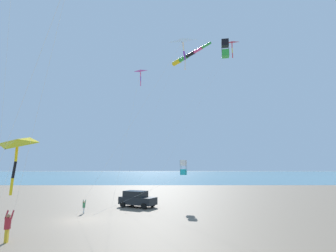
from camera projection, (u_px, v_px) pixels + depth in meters
The scene contains 13 objects.
ground_plane at pixel (79, 220), 22.93m from camera, with size 600.00×600.00×0.00m, color #756654.
ocean_water_strip at pixel (156, 174), 185.84m from camera, with size 240.00×600.00×0.01m, color teal.
parked_car at pixel (137, 199), 30.40m from camera, with size 3.64×4.67×1.85m.
cooler_box at pixel (135, 202), 33.25m from camera, with size 0.62×0.42×0.42m.
person_adult_flyer at pixel (8, 225), 16.12m from camera, with size 0.62×0.50×1.90m.
person_child_grey_jacket at pixel (84, 206), 26.20m from camera, with size 0.43×0.34×1.34m.
kite_box_long_streamer_right at pixel (225, 49), 30.31m from camera, with size 4.39×10.31×19.45m.
kite_box_purple_drifting at pixel (183, 167), 30.18m from camera, with size 5.04×9.59×5.45m.
kite_delta_long_streamer_left at pixel (17, 143), 14.36m from camera, with size 5.65×5.27×6.45m.
kite_delta_white_trailing at pixel (232, 43), 36.00m from camera, with size 1.64×15.63×22.25m.
kite_delta_blue_topmost at pixel (140, 72), 25.08m from camera, with size 6.14×4.19×14.17m.
kite_windsock_checkered_midright at pixel (186, 57), 36.42m from camera, with size 6.27×11.87×20.35m.
kite_delta_orange_high_right at pixel (183, 41), 19.94m from camera, with size 8.96×11.31×14.79m.
Camera 1 is at (-23.98, -7.81, 4.61)m, focal length 27.62 mm.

